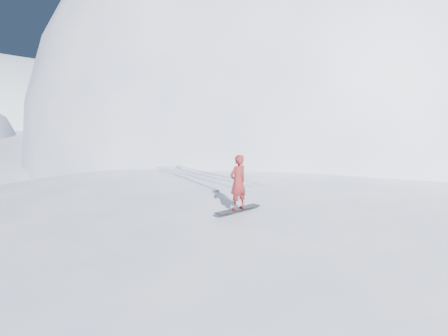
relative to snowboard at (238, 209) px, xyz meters
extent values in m
plane|color=white|center=(1.08, 0.43, -2.41)|extent=(400.00, 400.00, 0.00)
ellipsoid|color=white|center=(2.08, 3.43, -2.41)|extent=(36.00, 28.00, 4.80)
ellipsoid|color=white|center=(23.08, 26.43, -2.41)|extent=(60.00, 56.00, 56.00)
ellipsoid|color=white|center=(11.08, 20.43, -2.41)|extent=(28.00, 24.00, 18.00)
ellipsoid|color=white|center=(-2.92, -1.57, -2.41)|extent=(6.00, 5.40, 0.80)
ellipsoid|color=white|center=(-0.92, 6.43, -2.41)|extent=(7.00, 6.30, 1.00)
ellipsoid|color=white|center=(8.08, 4.43, -2.41)|extent=(4.00, 3.60, 0.60)
cube|color=black|center=(0.00, 0.00, 0.00)|extent=(1.62, 0.74, 0.03)
imported|color=maroon|center=(0.00, 0.00, 0.82)|extent=(0.68, 0.54, 1.62)
cube|color=silver|center=(0.13, 5.44, 0.01)|extent=(0.78, 5.96, 0.04)
cube|color=silver|center=(0.58, 5.44, 0.01)|extent=(1.31, 5.88, 0.04)
cube|color=silver|center=(1.06, 5.44, 0.01)|extent=(1.65, 5.80, 0.04)
cube|color=silver|center=(1.57, 5.44, 0.01)|extent=(1.70, 5.79, 0.04)
camera|label=1|loc=(-5.10, -10.25, 3.24)|focal=32.00mm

